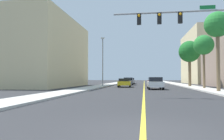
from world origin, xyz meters
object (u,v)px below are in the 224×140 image
at_px(palm_mid, 204,46).
at_px(car_red, 152,81).
at_px(car_silver, 131,81).
at_px(street_lamp, 103,59).
at_px(car_blue, 131,81).
at_px(car_gray, 128,81).
at_px(car_white, 155,83).
at_px(traffic_signal_mast, 192,28).
at_px(palm_near, 217,26).
at_px(car_yellow, 125,83).
at_px(palm_far, 189,52).

relative_size(palm_mid, car_red, 1.57).
bearing_deg(car_silver, car_red, -66.68).
bearing_deg(palm_mid, street_lamp, 160.80).
xyz_separation_m(street_lamp, car_silver, (3.39, 17.42, -3.70)).
bearing_deg(car_silver, car_blue, 90.50).
height_order(car_gray, car_silver, car_gray).
height_order(car_blue, car_red, car_red).
relative_size(car_white, car_red, 1.00).
bearing_deg(palm_mid, car_gray, 125.48).
bearing_deg(traffic_signal_mast, palm_near, 58.61).
distance_m(street_lamp, car_gray, 11.32).
xyz_separation_m(car_gray, car_silver, (0.03, 7.26, -0.04)).
height_order(traffic_signal_mast, palm_near, palm_near).
height_order(car_yellow, car_white, car_white).
xyz_separation_m(palm_mid, car_gray, (-10.75, 15.08, -4.80)).
relative_size(car_gray, car_yellow, 0.90).
xyz_separation_m(palm_far, car_yellow, (-10.17, -1.93, -4.84)).
relative_size(street_lamp, palm_near, 0.99).
bearing_deg(car_silver, palm_far, -59.49).
distance_m(car_silver, car_red, 10.61).
distance_m(traffic_signal_mast, car_yellow, 19.15).
xyz_separation_m(traffic_signal_mast, palm_near, (3.63, 5.95, 1.46)).
distance_m(palm_near, car_blue, 36.95).
distance_m(traffic_signal_mast, car_blue, 41.67).
relative_size(street_lamp, palm_mid, 1.14).
bearing_deg(car_gray, car_red, -26.98).
height_order(palm_mid, car_white, palm_mid).
distance_m(palm_mid, car_blue, 30.67).
distance_m(car_gray, car_red, 5.22).
height_order(car_blue, car_white, car_white).
xyz_separation_m(car_silver, car_white, (4.51, -23.47, 0.04)).
distance_m(car_yellow, car_red, 9.23).
distance_m(traffic_signal_mast, palm_far, 19.70).
distance_m(palm_mid, car_yellow, 12.61).
bearing_deg(traffic_signal_mast, car_blue, 99.78).
height_order(car_yellow, car_silver, car_silver).
distance_m(car_gray, car_blue, 13.12).
height_order(palm_near, car_blue, palm_near).
height_order(palm_mid, car_silver, palm_mid).
height_order(traffic_signal_mast, palm_mid, palm_mid).
bearing_deg(car_yellow, car_red, 57.96).
bearing_deg(car_yellow, palm_near, -50.78).
xyz_separation_m(palm_far, car_white, (-5.77, -7.85, -4.77)).
bearing_deg(street_lamp, traffic_signal_mast, -60.14).
relative_size(palm_mid, car_yellow, 1.46).
relative_size(palm_near, palm_mid, 1.15).
bearing_deg(car_red, traffic_signal_mast, -87.79).
bearing_deg(palm_near, car_yellow, 131.62).
height_order(car_silver, car_red, car_red).
xyz_separation_m(traffic_signal_mast, car_yellow, (-6.58, 17.44, -4.38)).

